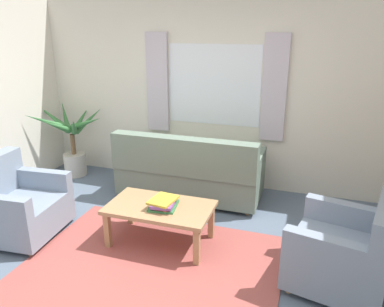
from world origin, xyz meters
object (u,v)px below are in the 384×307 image
armchair_left (16,205)px  potted_plant (71,141)px  coffee_table (160,211)px  couch (189,172)px  book_stack_on_table (164,203)px  armchair_right (347,251)px

armchair_left → potted_plant: 1.78m
coffee_table → potted_plant: potted_plant is taller
couch → potted_plant: 2.00m
couch → book_stack_on_table: size_ratio=5.44×
armchair_left → coffee_table: 1.62m
couch → coffee_table: 1.16m
armchair_right → book_stack_on_table: 1.79m
book_stack_on_table → potted_plant: size_ratio=0.27×
book_stack_on_table → armchair_right: bearing=-3.8°
armchair_left → couch: bearing=-50.1°
couch → book_stack_on_table: 1.18m
armchair_left → armchair_right: bearing=-91.3°
armchair_left → armchair_right: (3.41, 0.20, 0.00)m
coffee_table → book_stack_on_table: (0.05, -0.01, 0.10)m
coffee_table → book_stack_on_table: bearing=-15.5°
coffee_table → potted_plant: (-2.05, 1.37, 0.17)m
armchair_left → coffee_table: size_ratio=0.82×
couch → armchair_left: (-1.51, -1.49, -0.01)m
couch → armchair_left: bearing=44.6°
armchair_right → couch: bearing=-111.7°
coffee_table → book_stack_on_table: size_ratio=3.15×
book_stack_on_table → couch: bearing=96.0°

